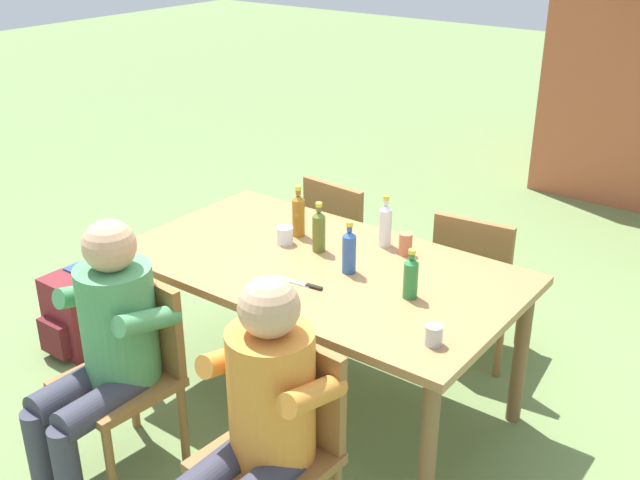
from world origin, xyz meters
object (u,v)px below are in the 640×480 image
Objects in this scene: bottle_olive at (319,230)px; bottle_blue at (349,251)px; cup_glass at (285,235)px; cup_steel at (434,335)px; chair_near_left at (131,365)px; backpack_by_far_side at (68,319)px; chair_far_left at (345,239)px; table_knife at (302,284)px; chair_near_right at (280,439)px; backpack_by_near_side at (94,309)px; bottle_green at (411,277)px; chair_far_right at (477,279)px; person_in_plaid_shirt at (105,342)px; cup_terracotta at (406,244)px; dining_table at (320,279)px; bottle_clear at (385,224)px; bottle_amber at (298,214)px; person_in_white_shirt at (258,417)px.

bottle_blue is (0.25, -0.10, -0.00)m from bottle_olive.
cup_glass reaches higher than cup_steel.
chair_near_left is 10.06× the size of cup_glass.
bottle_blue is 0.56× the size of backpack_by_far_side.
chair_far_left is 3.61× the size of table_knife.
chair_near_right is 1.86m from backpack_by_near_side.
bottle_green reaches higher than backpack_by_far_side.
chair_near_right and chair_near_left have the same top height.
chair_near_left is at bearing -117.05° from chair_far_right.
person_in_plaid_shirt reaches higher than cup_terracotta.
dining_table is 0.25m from table_knife.
chair_far_left is 1.89× the size of backpack_by_near_side.
person_in_plaid_shirt is at bearing -114.23° from dining_table.
dining_table is 7.12× the size of bottle_clear.
backpack_by_near_side is (-1.51, -0.34, -0.67)m from bottle_blue.
chair_far_right is 2.14m from backpack_by_near_side.
bottle_olive reaches higher than chair_far_left.
chair_far_left is at bearing 115.29° from table_knife.
chair_near_right is at bearing -61.18° from bottle_olive.
dining_table is 1.47m from backpack_by_near_side.
chair_near_right is 3.47× the size of bottle_olive.
bottle_olive is 0.55× the size of backpack_by_near_side.
chair_near_right is 1.87m from backpack_by_far_side.
chair_far_left is at bearing 53.55° from backpack_by_far_side.
bottle_olive is 1.57m from backpack_by_far_side.
bottle_green is 2.09× the size of cup_terracotta.
chair_far_right is (0.84, 1.65, 0.00)m from chair_near_left.
table_knife is at bearing -73.06° from dining_table.
bottle_blue is 0.69m from cup_steel.
chair_near_right is 1.94× the size of backpack_by_far_side.
backpack_by_near_side is at bearing -155.33° from bottle_clear.
chair_near_left is at bearing -156.40° from cup_steel.
cup_glass is at bearing 127.82° from chair_near_right.
bottle_amber reaches higher than bottle_green.
person_in_plaid_shirt is at bearing -32.95° from backpack_by_near_side.
chair_near_left is at bearing -97.36° from bottle_amber.
dining_table is 2.15× the size of chair_near_right.
person_in_plaid_shirt is at bearing -121.67° from bottle_blue.
bottle_amber is at bearing 156.83° from bottle_blue.
cup_steel is (0.86, -0.42, -0.07)m from bottle_olive.
chair_near_right is at bearing -10.90° from backpack_by_far_side.
bottle_olive is (0.34, -0.71, 0.40)m from chair_far_left.
person_in_plaid_shirt is at bearing -89.78° from chair_far_left.
bottle_clear is (-0.29, 1.18, 0.40)m from chair_near_right.
cup_steel is at bearing -21.66° from dining_table.
person_in_plaid_shirt is 4.72× the size of bottle_blue.
person_in_white_shirt is 1.34m from bottle_clear.
chair_far_right is at bearing 62.51° from dining_table.
chair_near_left is 1.65m from chair_far_left.
chair_near_right reaches higher than table_knife.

